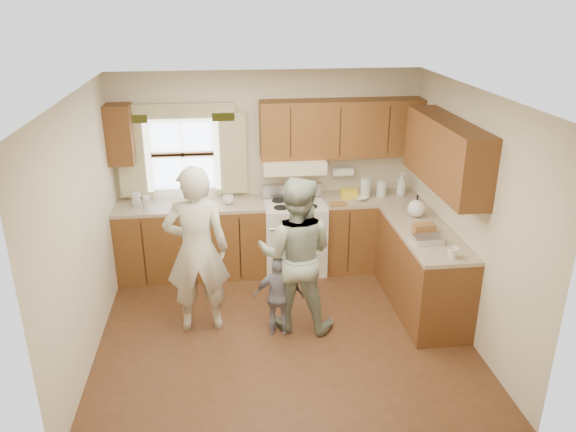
{
  "coord_description": "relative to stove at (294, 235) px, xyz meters",
  "views": [
    {
      "loc": [
        -0.54,
        -5.07,
        3.34
      ],
      "look_at": [
        0.1,
        0.4,
        1.15
      ],
      "focal_mm": 35.0,
      "sensor_mm": 36.0,
      "label": 1
    }
  ],
  "objects": [
    {
      "name": "woman_right",
      "position": [
        -0.15,
        -1.34,
        0.37
      ],
      "size": [
        0.96,
        0.83,
        1.68
      ],
      "primitive_type": "imported",
      "rotation": [
        0.0,
        0.0,
        2.87
      ],
      "color": "#2A4439",
      "rests_on": "ground"
    },
    {
      "name": "woman_left",
      "position": [
        -1.16,
        -1.25,
        0.44
      ],
      "size": [
        0.67,
        0.44,
        1.8
      ],
      "primitive_type": "imported",
      "rotation": [
        0.0,
        0.0,
        3.16
      ],
      "color": "beige",
      "rests_on": "ground"
    },
    {
      "name": "child",
      "position": [
        -0.35,
        -1.47,
        -0.03
      ],
      "size": [
        0.54,
        0.3,
        0.87
      ],
      "primitive_type": "imported",
      "rotation": [
        0.0,
        0.0,
        2.98
      ],
      "color": "gray",
      "rests_on": "ground"
    },
    {
      "name": "room",
      "position": [
        -0.3,
        -1.44,
        0.78
      ],
      "size": [
        3.8,
        3.8,
        3.8
      ],
      "color": "#432915",
      "rests_on": "ground"
    },
    {
      "name": "stove",
      "position": [
        0.0,
        0.0,
        0.0
      ],
      "size": [
        0.76,
        0.67,
        1.07
      ],
      "color": "silver",
      "rests_on": "ground"
    },
    {
      "name": "kitchen_fixtures",
      "position": [
        0.31,
        -0.36,
        0.37
      ],
      "size": [
        3.8,
        2.25,
        2.15
      ],
      "color": "#4F2B11",
      "rests_on": "ground"
    }
  ]
}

